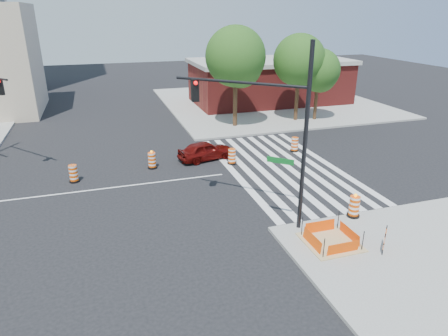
{
  "coord_description": "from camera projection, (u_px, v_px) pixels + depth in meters",
  "views": [
    {
      "loc": [
        0.28,
        -21.51,
        9.28
      ],
      "look_at": [
        6.36,
        -2.41,
        1.4
      ],
      "focal_mm": 32.0,
      "sensor_mm": 36.0,
      "label": 1
    }
  ],
  "objects": [
    {
      "name": "ground",
      "position": [
        103.0,
        189.0,
        22.39
      ],
      "size": [
        120.0,
        120.0,
        0.0
      ],
      "primitive_type": "plane",
      "color": "black",
      "rests_on": "ground"
    },
    {
      "name": "sidewalk_ne",
      "position": [
        269.0,
        102.0,
        43.4
      ],
      "size": [
        22.0,
        22.0,
        0.15
      ],
      "primitive_type": "cube",
      "color": "gray",
      "rests_on": "ground"
    },
    {
      "name": "crosswalk_east",
      "position": [
        281.0,
        167.0,
        25.48
      ],
      "size": [
        6.75,
        13.5,
        0.01
      ],
      "color": "silver",
      "rests_on": "ground"
    },
    {
      "name": "lane_centerline",
      "position": [
        103.0,
        189.0,
        22.39
      ],
      "size": [
        14.0,
        0.12,
        0.01
      ],
      "primitive_type": "cube",
      "color": "silver",
      "rests_on": "ground"
    },
    {
      "name": "excavation_pit",
      "position": [
        331.0,
        241.0,
        16.87
      ],
      "size": [
        2.2,
        2.2,
        0.9
      ],
      "color": "tan",
      "rests_on": "ground"
    },
    {
      "name": "brick_storefront",
      "position": [
        270.0,
        81.0,
        42.58
      ],
      "size": [
        16.5,
        8.5,
        4.6
      ],
      "color": "maroon",
      "rests_on": "ground"
    },
    {
      "name": "red_coupe",
      "position": [
        206.0,
        150.0,
        26.6
      ],
      "size": [
        3.96,
        2.28,
        1.27
      ],
      "primitive_type": "imported",
      "rotation": [
        0.0,
        0.0,
        1.79
      ],
      "color": "#530907",
      "rests_on": "ground"
    },
    {
      "name": "signal_pole_se",
      "position": [
        267.0,
        119.0,
        17.03
      ],
      "size": [
        4.62,
        4.28,
        8.14
      ],
      "rotation": [
        0.0,
        0.0,
        2.4
      ],
      "color": "black",
      "rests_on": "ground"
    },
    {
      "name": "pit_drum",
      "position": [
        354.0,
        207.0,
        18.88
      ],
      "size": [
        0.61,
        0.61,
        1.2
      ],
      "color": "black",
      "rests_on": "ground"
    },
    {
      "name": "barricade",
      "position": [
        385.0,
        239.0,
        16.16
      ],
      "size": [
        0.6,
        0.63,
        0.97
      ],
      "rotation": [
        0.0,
        0.0,
        0.81
      ],
      "color": "#E44A04",
      "rests_on": "ground"
    },
    {
      "name": "tree_north_c",
      "position": [
        236.0,
        60.0,
        32.31
      ],
      "size": [
        4.91,
        4.91,
        8.35
      ],
      "color": "#382314",
      "rests_on": "ground"
    },
    {
      "name": "tree_north_d",
      "position": [
        299.0,
        63.0,
        34.31
      ],
      "size": [
        4.49,
        4.49,
        7.63
      ],
      "color": "#382314",
      "rests_on": "ground"
    },
    {
      "name": "tree_north_e",
      "position": [
        318.0,
        73.0,
        34.82
      ],
      "size": [
        3.76,
        3.76,
        6.39
      ],
      "color": "#382314",
      "rests_on": "ground"
    },
    {
      "name": "median_drum_2",
      "position": [
        74.0,
        174.0,
        23.15
      ],
      "size": [
        0.6,
        0.6,
        1.02
      ],
      "color": "black",
      "rests_on": "ground"
    },
    {
      "name": "median_drum_3",
      "position": [
        152.0,
        161.0,
        25.18
      ],
      "size": [
        0.6,
        0.6,
        1.18
      ],
      "color": "black",
      "rests_on": "ground"
    },
    {
      "name": "median_drum_4",
      "position": [
        232.0,
        157.0,
        25.89
      ],
      "size": [
        0.6,
        0.6,
        1.02
      ],
      "color": "black",
      "rests_on": "ground"
    },
    {
      "name": "median_drum_5",
      "position": [
        295.0,
        145.0,
        28.21
      ],
      "size": [
        0.6,
        0.6,
        1.02
      ],
      "color": "black",
      "rests_on": "ground"
    }
  ]
}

